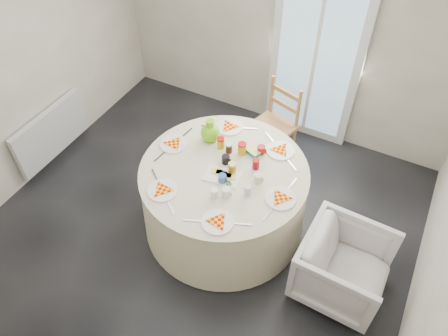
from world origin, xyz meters
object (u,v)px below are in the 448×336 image
at_px(table, 224,199).
at_px(radiator, 51,133).
at_px(wooden_chair, 273,126).
at_px(green_pitcher, 210,132).
at_px(armchair, 345,264).

bearing_deg(table, radiator, -178.69).
distance_m(wooden_chair, green_pitcher, 0.94).
relative_size(table, wooden_chair, 1.64).
relative_size(table, green_pitcher, 6.75).
xyz_separation_m(wooden_chair, green_pitcher, (-0.33, -0.79, 0.40)).
bearing_deg(wooden_chair, radiator, -134.82).
distance_m(table, green_pitcher, 0.65).
bearing_deg(radiator, wooden_chair, 27.71).
height_order(armchair, green_pitcher, green_pitcher).
height_order(table, green_pitcher, green_pitcher).
xyz_separation_m(table, wooden_chair, (0.03, 1.08, 0.09)).
xyz_separation_m(armchair, green_pitcher, (-1.53, 0.46, 0.48)).
xyz_separation_m(radiator, wooden_chair, (2.15, 1.13, 0.09)).
distance_m(radiator, armchair, 3.35).
relative_size(wooden_chair, armchair, 1.31).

